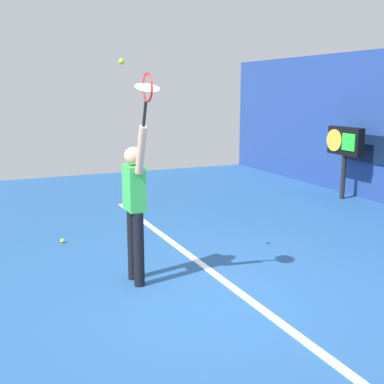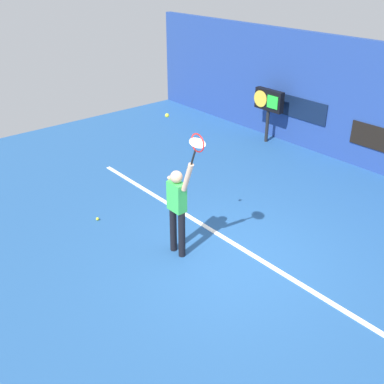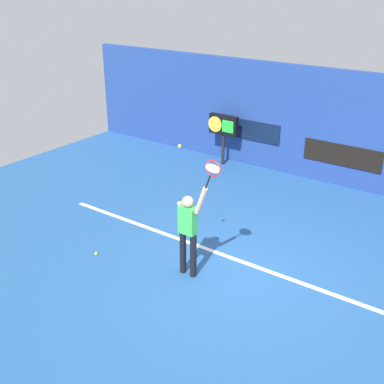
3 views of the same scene
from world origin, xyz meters
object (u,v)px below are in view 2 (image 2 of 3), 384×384
object	(u,v)px
tennis_racket	(197,145)
scoreboard_clock	(269,102)
tennis_ball	(167,115)
spare_ball	(97,219)
tennis_player	(177,206)

from	to	relation	value
tennis_racket	scoreboard_clock	distance (m)	6.61
tennis_ball	scoreboard_clock	bearing A→B (deg)	114.99
tennis_ball	spare_ball	bearing A→B (deg)	-165.55
scoreboard_clock	tennis_player	bearing A→B (deg)	-63.67
tennis_player	tennis_ball	size ratio (longest dim) A/B	28.98
tennis_racket	tennis_ball	world-z (taller)	tennis_ball
scoreboard_clock	spare_ball	bearing A→B (deg)	-82.97
tennis_player	tennis_racket	size ratio (longest dim) A/B	3.15
tennis_player	scoreboard_clock	size ratio (longest dim) A/B	1.25
tennis_ball	tennis_player	bearing A→B (deg)	33.83
tennis_player	tennis_ball	world-z (taller)	tennis_ball
spare_ball	tennis_player	bearing A→B (deg)	15.80
tennis_player	tennis_ball	xyz separation A→B (m)	(-0.12, -0.08, 1.66)
tennis_racket	spare_ball	bearing A→B (deg)	-167.47
tennis_ball	spare_ball	world-z (taller)	tennis_ball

